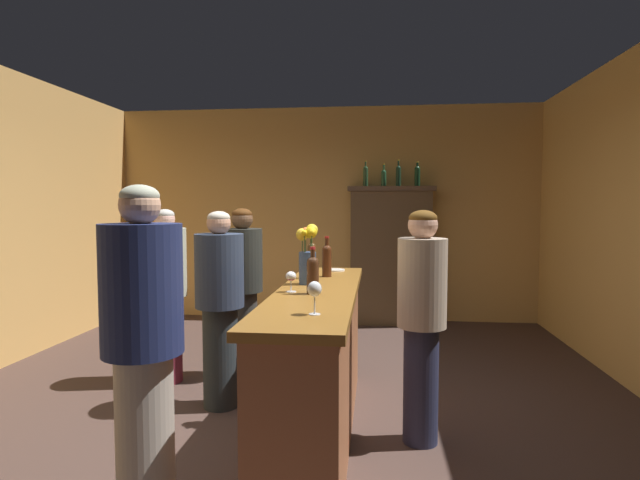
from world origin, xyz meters
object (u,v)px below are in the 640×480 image
(display_bottle_midright, at_px, (417,175))
(display_bottle_center, at_px, (398,175))
(patron_in_navy, at_px, (220,302))
(patron_near_entrance, at_px, (166,289))
(patron_by_cabinet, at_px, (243,285))
(bar_counter, at_px, (317,362))
(display_cabinet, at_px, (391,253))
(wine_glass_mid, at_px, (315,290))
(cheese_plate, at_px, (334,270))
(wine_bottle_merlot, at_px, (312,258))
(wine_bottle_rose, at_px, (313,273))
(flower_arrangement, at_px, (308,253))
(display_bottle_left, at_px, (366,175))
(patron_redhead, at_px, (143,343))
(bartender, at_px, (422,315))
(wine_glass_front, at_px, (291,278))
(display_bottle_midleft, at_px, (384,177))
(wine_bottle_riesling, at_px, (327,259))

(display_bottle_midright, bearing_deg, display_bottle_center, 180.00)
(patron_in_navy, distance_m, patron_near_entrance, 0.81)
(patron_in_navy, height_order, patron_by_cabinet, patron_by_cabinet)
(bar_counter, height_order, patron_in_navy, patron_in_navy)
(display_bottle_midright, bearing_deg, display_cabinet, -180.00)
(wine_glass_mid, relative_size, display_bottle_center, 0.49)
(cheese_plate, bearing_deg, bar_counter, -91.96)
(wine_bottle_merlot, xyz_separation_m, display_bottle_midright, (1.01, 2.85, 0.80))
(wine_bottle_merlot, height_order, wine_glass_mid, wine_bottle_merlot)
(display_cabinet, relative_size, wine_bottle_rose, 6.08)
(flower_arrangement, relative_size, display_bottle_midright, 1.32)
(bar_counter, relative_size, display_bottle_left, 7.04)
(wine_bottle_rose, distance_m, patron_redhead, 1.14)
(bartender, bearing_deg, wine_glass_front, 3.65)
(display_cabinet, distance_m, display_bottle_midright, 1.07)
(flower_arrangement, distance_m, patron_in_navy, 0.83)
(display_cabinet, relative_size, patron_redhead, 1.09)
(flower_arrangement, relative_size, patron_in_navy, 0.28)
(display_cabinet, height_order, wine_glass_mid, display_cabinet)
(patron_near_entrance, bearing_deg, display_bottle_midright, 79.83)
(wine_bottle_rose, xyz_separation_m, display_bottle_midleft, (0.48, 3.54, 0.80))
(wine_bottle_merlot, xyz_separation_m, display_bottle_left, (0.34, 2.85, 0.80))
(display_cabinet, bearing_deg, wine_glass_mid, -96.80)
(flower_arrangement, xyz_separation_m, patron_redhead, (-0.62, -1.27, -0.32))
(cheese_plate, height_order, display_bottle_center, display_bottle_center)
(display_bottle_center, height_order, patron_by_cabinet, display_bottle_center)
(patron_near_entrance, bearing_deg, cheese_plate, 36.41)
(display_cabinet, bearing_deg, display_bottle_left, -180.00)
(display_bottle_midright, relative_size, patron_redhead, 0.20)
(wine_bottle_rose, xyz_separation_m, flower_arrangement, (-0.09, 0.40, 0.09))
(flower_arrangement, bearing_deg, wine_bottle_rose, -77.79)
(display_bottle_center, relative_size, bartender, 0.23)
(patron_redhead, height_order, patron_by_cabinet, patron_redhead)
(bar_counter, bearing_deg, cheese_plate, 88.04)
(cheese_plate, bearing_deg, display_bottle_center, 75.17)
(wine_bottle_riesling, relative_size, patron_redhead, 0.19)
(wine_glass_mid, bearing_deg, bartender, 51.64)
(display_bottle_midleft, distance_m, display_bottle_midright, 0.43)
(display_cabinet, height_order, patron_redhead, display_cabinet)
(flower_arrangement, distance_m, patron_near_entrance, 1.56)
(bar_counter, distance_m, patron_redhead, 1.33)
(wine_bottle_merlot, relative_size, display_bottle_center, 0.97)
(patron_near_entrance, bearing_deg, patron_in_navy, -4.11)
(wine_glass_mid, bearing_deg, patron_in_navy, 126.21)
(cheese_plate, bearing_deg, wine_bottle_rose, -92.00)
(bar_counter, relative_size, wine_bottle_rose, 8.02)
(wine_bottle_riesling, xyz_separation_m, bartender, (0.68, -0.63, -0.29))
(wine_bottle_merlot, distance_m, patron_near_entrance, 1.43)
(flower_arrangement, relative_size, display_bottle_left, 1.26)
(wine_bottle_merlot, bearing_deg, display_cabinet, 76.64)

